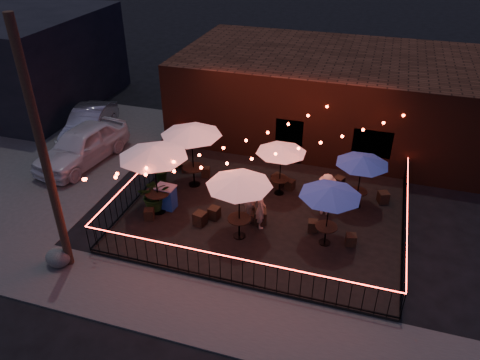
% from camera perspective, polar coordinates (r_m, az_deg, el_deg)
% --- Properties ---
extents(ground, '(110.00, 110.00, 0.00)m').
position_cam_1_polar(ground, '(16.33, 1.18, -8.12)').
color(ground, black).
rests_on(ground, ground).
extents(patio, '(10.00, 8.00, 0.15)m').
position_cam_1_polar(patio, '(17.82, 3.00, -4.01)').
color(patio, black).
rests_on(patio, ground).
extents(sidewalk, '(18.00, 2.50, 0.05)m').
position_cam_1_polar(sidewalk, '(14.08, -2.72, -16.11)').
color(sidewalk, '#413E3C').
rests_on(sidewalk, ground).
extents(parking_lot, '(11.00, 12.00, 0.02)m').
position_cam_1_polar(parking_lot, '(24.62, -23.81, 3.66)').
color(parking_lot, '#413E3C').
rests_on(parking_lot, ground).
extents(brick_building, '(14.00, 8.00, 4.00)m').
position_cam_1_polar(brick_building, '(23.77, 10.54, 10.22)').
color(brick_building, '#32170D').
rests_on(brick_building, ground).
extents(utility_pole, '(0.26, 0.26, 8.00)m').
position_cam_1_polar(utility_pole, '(14.48, -22.77, 2.58)').
color(utility_pole, '#382017').
rests_on(utility_pole, ground).
extents(fence_front, '(10.00, 0.04, 1.04)m').
position_cam_1_polar(fence_front, '(14.46, -1.08, -10.92)').
color(fence_front, black).
rests_on(fence_front, patio).
extents(fence_left, '(0.04, 8.00, 1.04)m').
position_cam_1_polar(fence_left, '(19.11, -11.59, 0.11)').
color(fence_left, black).
rests_on(fence_left, patio).
extents(fence_right, '(0.04, 8.00, 1.04)m').
position_cam_1_polar(fence_right, '(17.21, 19.42, -5.09)').
color(fence_right, black).
rests_on(fence_right, patio).
extents(festoon_lights, '(10.02, 8.72, 1.32)m').
position_cam_1_polar(festoon_lights, '(16.51, -0.42, 2.93)').
color(festoon_lights, '#FA341A').
rests_on(festoon_lights, ground).
extents(cafe_table_0, '(2.86, 2.86, 2.76)m').
position_cam_1_polar(cafe_table_0, '(16.70, -10.56, 3.30)').
color(cafe_table_0, black).
rests_on(cafe_table_0, patio).
extents(cafe_table_1, '(2.93, 2.93, 2.67)m').
position_cam_1_polar(cafe_table_1, '(18.26, -5.97, 5.93)').
color(cafe_table_1, black).
rests_on(cafe_table_1, patio).
extents(cafe_table_2, '(2.61, 2.61, 2.47)m').
position_cam_1_polar(cafe_table_2, '(15.25, -0.10, -0.18)').
color(cafe_table_2, black).
rests_on(cafe_table_2, patio).
extents(cafe_table_3, '(2.59, 2.59, 2.17)m').
position_cam_1_polar(cafe_table_3, '(17.86, 5.05, 3.74)').
color(cafe_table_3, black).
rests_on(cafe_table_3, patio).
extents(cafe_table_4, '(2.66, 2.66, 2.28)m').
position_cam_1_polar(cafe_table_4, '(15.31, 10.98, -1.47)').
color(cafe_table_4, black).
rests_on(cafe_table_4, patio).
extents(cafe_table_5, '(2.54, 2.54, 2.18)m').
position_cam_1_polar(cafe_table_5, '(17.57, 14.72, 2.27)').
color(cafe_table_5, black).
rests_on(cafe_table_5, patio).
extents(bistro_chair_0, '(0.44, 0.44, 0.41)m').
position_cam_1_polar(bistro_chair_0, '(17.57, -11.02, -4.10)').
color(bistro_chair_0, black).
rests_on(bistro_chair_0, patio).
extents(bistro_chair_1, '(0.50, 0.50, 0.48)m').
position_cam_1_polar(bistro_chair_1, '(17.02, -4.89, -4.70)').
color(bistro_chair_1, black).
rests_on(bistro_chair_1, patio).
extents(bistro_chair_2, '(0.41, 0.41, 0.41)m').
position_cam_1_polar(bistro_chair_2, '(20.32, -6.60, 1.59)').
color(bistro_chair_2, black).
rests_on(bistro_chair_2, patio).
extents(bistro_chair_3, '(0.42, 0.42, 0.41)m').
position_cam_1_polar(bistro_chair_3, '(19.87, -4.20, 0.98)').
color(bistro_chair_3, black).
rests_on(bistro_chair_3, patio).
extents(bistro_chair_4, '(0.43, 0.43, 0.45)m').
position_cam_1_polar(bistro_chair_4, '(17.31, -3.16, -4.02)').
color(bistro_chair_4, black).
rests_on(bistro_chair_4, patio).
extents(bistro_chair_5, '(0.54, 0.54, 0.52)m').
position_cam_1_polar(bistro_chair_5, '(17.03, 2.49, -4.51)').
color(bistro_chair_5, black).
rests_on(bistro_chair_5, patio).
extents(bistro_chair_6, '(0.56, 0.56, 0.51)m').
position_cam_1_polar(bistro_chair_6, '(19.20, 4.62, -0.04)').
color(bistro_chair_6, black).
rests_on(bistro_chair_6, patio).
extents(bistro_chair_7, '(0.43, 0.43, 0.40)m').
position_cam_1_polar(bistro_chair_7, '(19.07, 6.11, -0.56)').
color(bistro_chair_7, black).
rests_on(bistro_chair_7, patio).
extents(bistro_chair_8, '(0.38, 0.38, 0.40)m').
position_cam_1_polar(bistro_chair_8, '(16.88, 8.86, -5.53)').
color(bistro_chair_8, black).
rests_on(bistro_chair_8, patio).
extents(bistro_chair_9, '(0.40, 0.40, 0.41)m').
position_cam_1_polar(bistro_chair_9, '(16.50, 13.37, -7.09)').
color(bistro_chair_9, black).
rests_on(bistro_chair_9, patio).
extents(bistro_chair_10, '(0.49, 0.49, 0.44)m').
position_cam_1_polar(bistro_chair_10, '(19.51, 11.95, -0.24)').
color(bistro_chair_10, black).
rests_on(bistro_chair_10, patio).
extents(bistro_chair_11, '(0.50, 0.50, 0.45)m').
position_cam_1_polar(bistro_chair_11, '(18.96, 17.05, -2.04)').
color(bistro_chair_11, black).
rests_on(bistro_chair_11, patio).
extents(patron_a, '(0.57, 0.66, 1.52)m').
position_cam_1_polar(patron_a, '(16.58, 2.51, -3.51)').
color(patron_a, '#DCB290').
rests_on(patron_a, patio).
extents(patron_b, '(0.82, 1.01, 1.94)m').
position_cam_1_polar(patron_b, '(16.71, 0.69, -2.29)').
color(patron_b, '#D6AF8F').
rests_on(patron_b, patio).
extents(patron_c, '(1.15, 0.76, 1.65)m').
position_cam_1_polar(patron_c, '(17.49, 10.44, -1.74)').
color(patron_c, tan).
rests_on(patron_c, patio).
extents(potted_shrub_a, '(1.49, 1.41, 1.30)m').
position_cam_1_polar(potted_shrub_a, '(17.80, -10.37, -1.76)').
color(potted_shrub_a, '#1A3911').
rests_on(potted_shrub_a, patio).
extents(potted_shrub_b, '(0.78, 0.68, 1.24)m').
position_cam_1_polar(potted_shrub_b, '(19.51, -9.47, 1.42)').
color(potted_shrub_b, '#10360C').
rests_on(potted_shrub_b, patio).
extents(potted_shrub_c, '(0.94, 0.94, 1.33)m').
position_cam_1_polar(potted_shrub_c, '(20.57, -7.71, 3.38)').
color(potted_shrub_c, '#0F400F').
rests_on(potted_shrub_c, patio).
extents(cooler, '(0.76, 0.56, 0.96)m').
position_cam_1_polar(cooler, '(17.90, -8.98, -2.05)').
color(cooler, '#1A43A2').
rests_on(cooler, patio).
extents(boulder, '(0.88, 0.76, 0.67)m').
position_cam_1_polar(boulder, '(16.48, -21.31, -8.81)').
color(boulder, '#3F403B').
rests_on(boulder, ground).
extents(car_white, '(2.61, 5.12, 1.67)m').
position_cam_1_polar(car_white, '(22.10, -18.71, 4.04)').
color(car_white, silver).
rests_on(car_white, ground).
extents(car_silver, '(2.42, 4.62, 1.45)m').
position_cam_1_polar(car_silver, '(24.50, -17.87, 6.62)').
color(car_silver, '#A6A5AD').
rests_on(car_silver, ground).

